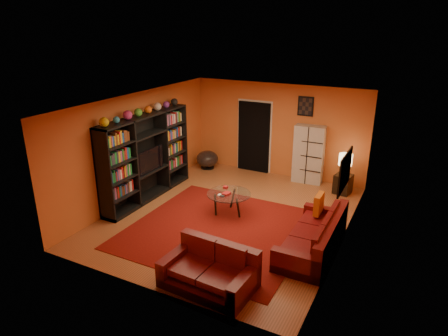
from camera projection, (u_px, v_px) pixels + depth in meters
The scene contains 20 objects.
floor at pixel (230, 215), 9.11m from camera, with size 6.00×6.00×0.00m, color brown.
ceiling at pixel (230, 102), 8.21m from camera, with size 6.00×6.00×0.00m, color white.
wall_back at pixel (278, 130), 11.16m from camera, with size 6.00×6.00×0.00m, color #C9632C.
wall_front at pixel (144, 218), 6.15m from camera, with size 6.00×6.00×0.00m, color #C9632C.
wall_left at pixel (139, 146), 9.73m from camera, with size 6.00×6.00×0.00m, color #C9632C.
wall_right at pixel (348, 181), 7.58m from camera, with size 6.00×6.00×0.00m, color #C9632C.
rug at pixel (219, 229), 8.48m from camera, with size 3.60×3.60×0.01m, color #590C0A.
doorway at pixel (254, 137), 11.53m from camera, with size 0.95×0.10×2.04m, color black.
wall_art_right at pixel (345, 171), 7.24m from camera, with size 0.03×1.00×0.70m, color black.
wall_art_back at pixel (306, 106), 10.56m from camera, with size 0.42×0.03×0.52m, color black.
entertainment_unit at pixel (147, 157), 9.72m from camera, with size 0.45×3.00×2.10m, color black.
tv at pixel (146, 160), 9.65m from camera, with size 0.13×0.99×0.57m, color black.
sofa at pixel (317, 237), 7.61m from camera, with size 0.90×2.19×0.85m.
loveseat at pixel (211, 269), 6.62m from camera, with size 1.55×0.99×0.85m.
throw_pillow at pixel (319, 204), 8.21m from camera, with size 0.12×0.42×0.42m, color #D16217.
coffee_table at pixel (229, 195), 9.03m from camera, with size 1.00×1.00×0.50m.
storage_cabinet at pixel (309, 154), 10.75m from camera, with size 0.79×0.35×1.59m, color #B8B3AA.
bowl_chair at pixel (207, 159), 11.95m from camera, with size 0.65×0.65×0.53m.
side_table at pixel (343, 184), 10.21m from camera, with size 0.40×0.40×0.50m, color black.
table_lamp at pixel (346, 160), 9.98m from camera, with size 0.33×0.33×0.55m.
Camera 1 is at (3.63, -7.33, 4.15)m, focal length 32.00 mm.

